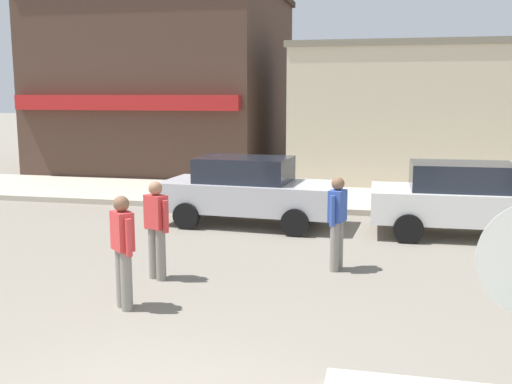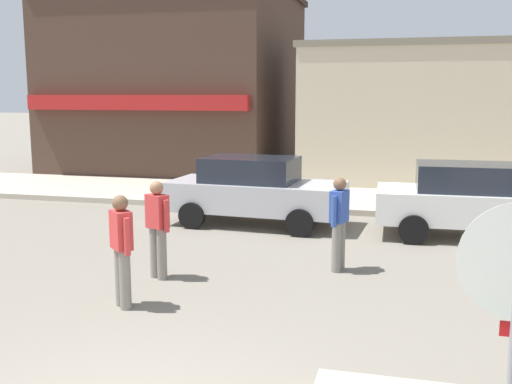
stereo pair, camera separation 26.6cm
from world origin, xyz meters
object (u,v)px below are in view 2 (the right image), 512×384
Objects in this scene: pedestrian_kerb_side at (339,221)px; parked_car_nearest at (255,190)px; parked_car_second at (473,200)px; pedestrian_crossing_far at (122,248)px; pedestrian_crossing_near at (158,226)px.

parked_car_nearest is at bearing 125.50° from pedestrian_kerb_side.
parked_car_nearest is 4.73m from parked_car_second.
parked_car_second is 2.51× the size of pedestrian_kerb_side.
parked_car_second is at bearing 47.14° from pedestrian_crossing_far.
pedestrian_crossing_near and pedestrian_kerb_side have the same top height.
parked_car_second is 6.72m from pedestrian_crossing_near.
parked_car_second is 2.51× the size of pedestrian_crossing_far.
pedestrian_crossing_near and pedestrian_crossing_far have the same top height.
parked_car_second is 3.92m from pedestrian_kerb_side.
pedestrian_kerb_side is (-2.44, -3.06, 0.06)m from parked_car_second.
pedestrian_crossing_near reaches higher than parked_car_second.
pedestrian_crossing_far is 1.00× the size of pedestrian_kerb_side.
pedestrian_kerb_side is at bearing -54.50° from parked_car_nearest.
parked_car_nearest is 3.93m from pedestrian_kerb_side.
pedestrian_crossing_near is at bearing -96.75° from parked_car_nearest.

